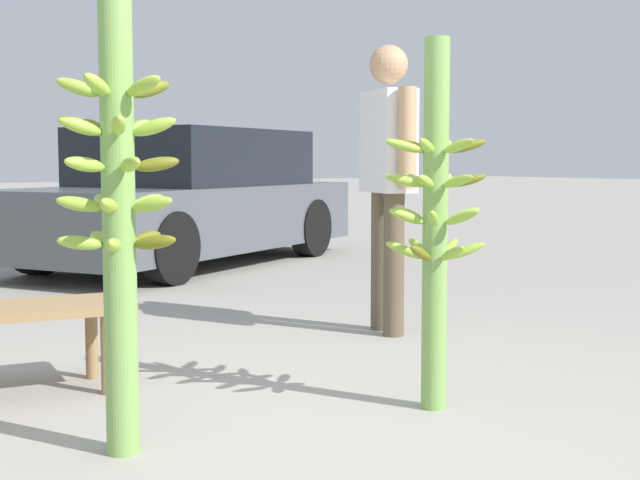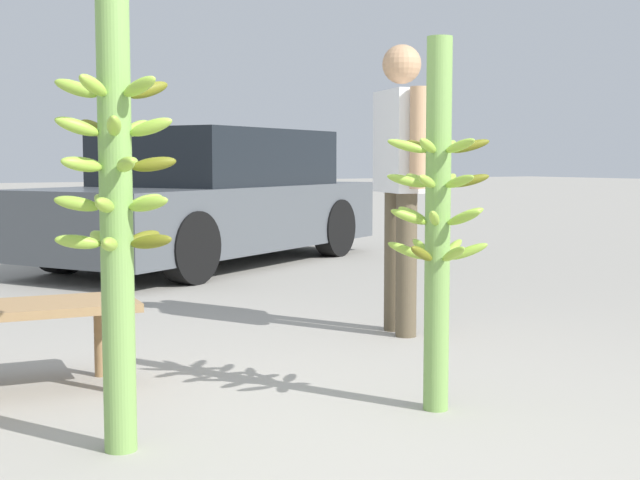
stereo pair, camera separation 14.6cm
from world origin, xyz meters
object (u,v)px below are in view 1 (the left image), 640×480
at_px(banana_stalk_left, 119,202).
at_px(banana_stalk_center, 435,219).
at_px(vendor_person, 388,163).
at_px(parked_car, 189,200).

xyz_separation_m(banana_stalk_left, banana_stalk_center, (1.31, -0.17, -0.10)).
bearing_deg(banana_stalk_center, vendor_person, 59.11).
bearing_deg(parked_car, vendor_person, 142.89).
relative_size(vendor_person, parked_car, 0.39).
xyz_separation_m(banana_stalk_left, parked_car, (2.70, 5.21, -0.25)).
distance_m(banana_stalk_left, banana_stalk_center, 1.32).
xyz_separation_m(banana_stalk_left, vendor_person, (2.16, 1.26, 0.13)).
xyz_separation_m(vendor_person, parked_car, (0.54, 3.96, -0.38)).
bearing_deg(vendor_person, banana_stalk_center, 164.04).
height_order(banana_stalk_left, banana_stalk_center, banana_stalk_left).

